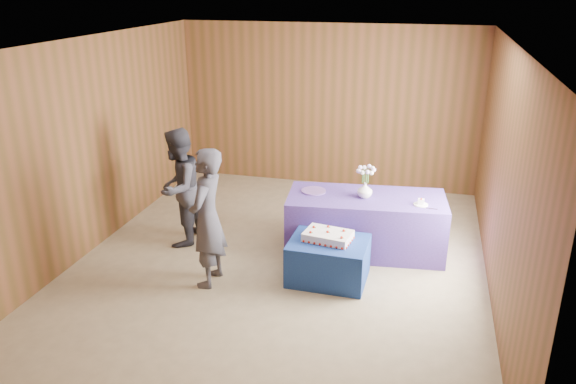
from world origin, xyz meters
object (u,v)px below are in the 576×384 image
(guest_left, at_px, (207,218))
(guest_right, at_px, (179,187))
(cake_table, at_px, (328,260))
(sheet_cake, at_px, (328,236))
(vase, at_px, (365,190))
(serving_table, at_px, (365,224))

(guest_left, bearing_deg, guest_right, -140.15)
(cake_table, xyz_separation_m, sheet_cake, (-0.02, 0.04, 0.30))
(sheet_cake, bearing_deg, vase, 78.30)
(sheet_cake, height_order, vase, vase)
(guest_left, bearing_deg, cake_table, 106.50)
(cake_table, bearing_deg, guest_right, 167.85)
(guest_right, bearing_deg, serving_table, 101.33)
(guest_left, bearing_deg, serving_table, 127.78)
(vase, relative_size, guest_left, 0.12)
(cake_table, xyz_separation_m, guest_left, (-1.33, -0.40, 0.57))
(serving_table, bearing_deg, sheet_cake, -117.63)
(cake_table, xyz_separation_m, guest_right, (-2.10, 0.51, 0.54))
(serving_table, xyz_separation_m, guest_left, (-1.65, -1.29, 0.44))
(cake_table, distance_m, guest_left, 1.50)
(vase, bearing_deg, cake_table, -108.91)
(serving_table, relative_size, guest_right, 1.27)
(cake_table, relative_size, guest_left, 0.55)
(vase, relative_size, guest_right, 0.13)
(vase, height_order, guest_left, guest_left)
(serving_table, bearing_deg, cake_table, -115.69)
(guest_left, distance_m, guest_right, 1.19)
(cake_table, distance_m, sheet_cake, 0.30)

